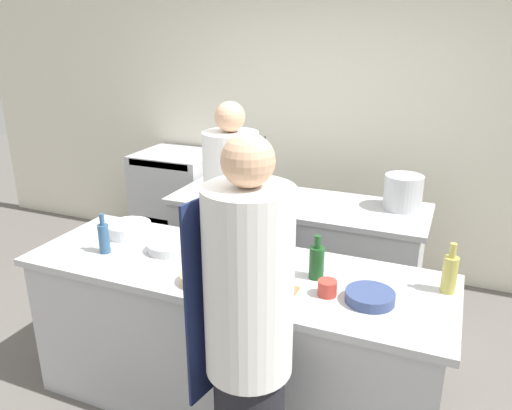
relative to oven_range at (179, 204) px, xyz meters
name	(u,v)px	position (x,y,z in m)	size (l,w,h in m)	color
ground_plane	(234,399)	(1.41, -1.75, -0.51)	(16.00, 16.00, 0.00)	#605B56
wall_back	(333,117)	(1.41, 0.38, 0.89)	(8.00, 0.06, 2.80)	silver
prep_counter	(233,336)	(1.41, -1.75, -0.06)	(2.39, 0.79, 0.90)	#B7BABC
pass_counter	(295,255)	(1.39, -0.56, -0.06)	(1.96, 0.71, 0.90)	#B7BABC
oven_range	(179,204)	(0.00, 0.00, 0.00)	(0.73, 0.65, 1.03)	#B7BABC
chef_at_prep_near	(248,351)	(1.80, -2.42, 0.40)	(0.39, 0.38, 1.81)	black
chef_at_stove	(232,226)	(1.11, -1.10, 0.34)	(0.40, 0.39, 1.71)	black
bottle_olive_oil	(278,240)	(1.61, -1.56, 0.51)	(0.08, 0.08, 0.30)	silver
bottle_vinegar	(317,261)	(1.88, -1.69, 0.49)	(0.08, 0.08, 0.24)	#19471E
bottle_wine	(104,237)	(0.64, -1.86, 0.49)	(0.06, 0.06, 0.24)	#2D5175
bottle_cooking_oil	(450,273)	(2.53, -1.58, 0.49)	(0.07, 0.07, 0.26)	#B2A84C
bottle_sauce	(257,232)	(1.45, -1.49, 0.51)	(0.07, 0.07, 0.29)	black
bottle_water	(239,250)	(1.46, -1.75, 0.50)	(0.08, 0.08, 0.27)	#5B2319
bowl_mixing_large	(202,278)	(1.34, -1.96, 0.42)	(0.23, 0.23, 0.05)	tan
bowl_prep_small	(370,297)	(2.19, -1.83, 0.42)	(0.24, 0.24, 0.05)	navy
bowl_ceramic_blue	(130,229)	(0.62, -1.59, 0.43)	(0.27, 0.27, 0.08)	white
bowl_wooden_salad	(169,247)	(0.98, -1.70, 0.42)	(0.26, 0.26, 0.05)	#B7BABC
cup	(327,288)	(1.98, -1.85, 0.43)	(0.09, 0.09, 0.08)	#B2382D
cutting_board	(266,290)	(1.69, -1.93, 0.40)	(0.30, 0.19, 0.01)	olive
stockpot	(403,192)	(2.15, -0.41, 0.52)	(0.28, 0.28, 0.25)	#B7BABC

